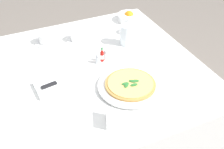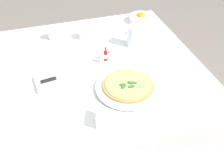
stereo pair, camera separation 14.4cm
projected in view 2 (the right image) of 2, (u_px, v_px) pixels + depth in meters
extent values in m
cube|color=white|center=(97.00, 69.00, 1.53)|extent=(1.08, 1.08, 0.02)
cube|color=white|center=(78.00, 42.00, 2.03)|extent=(1.08, 0.01, 0.28)
cube|color=white|center=(184.00, 73.00, 1.75)|extent=(0.01, 1.08, 0.28)
cylinder|color=brown|center=(20.00, 87.00, 1.99)|extent=(0.06, 0.06, 0.73)
cylinder|color=brown|center=(141.00, 64.00, 2.20)|extent=(0.06, 0.06, 0.73)
cylinder|color=white|center=(128.00, 89.00, 1.38)|extent=(0.19, 0.19, 0.01)
cylinder|color=white|center=(128.00, 87.00, 1.38)|extent=(0.31, 0.31, 0.01)
cylinder|color=#C68E47|center=(128.00, 86.00, 1.37)|extent=(0.24, 0.24, 0.01)
cylinder|color=#EAC66B|center=(128.00, 84.00, 1.37)|extent=(0.22, 0.22, 0.00)
ellipsoid|color=#2D7533|center=(131.00, 83.00, 1.37)|extent=(0.04, 0.04, 0.01)
ellipsoid|color=#2D7533|center=(124.00, 86.00, 1.35)|extent=(0.04, 0.04, 0.01)
ellipsoid|color=#2D7533|center=(131.00, 86.00, 1.35)|extent=(0.04, 0.02, 0.01)
ellipsoid|color=#2D7533|center=(134.00, 83.00, 1.37)|extent=(0.04, 0.03, 0.01)
ellipsoid|color=#2D7533|center=(123.00, 85.00, 1.36)|extent=(0.04, 0.02, 0.01)
cylinder|color=white|center=(141.00, 35.00, 1.78)|extent=(0.13, 0.13, 0.01)
cylinder|color=white|center=(142.00, 30.00, 1.76)|extent=(0.08, 0.08, 0.06)
torus|color=white|center=(141.00, 25.00, 1.80)|extent=(0.02, 0.04, 0.03)
cylinder|color=black|center=(142.00, 26.00, 1.75)|extent=(0.07, 0.07, 0.00)
cylinder|color=white|center=(55.00, 38.00, 1.75)|extent=(0.13, 0.13, 0.01)
cylinder|color=white|center=(54.00, 34.00, 1.73)|extent=(0.08, 0.08, 0.06)
torus|color=white|center=(55.00, 29.00, 1.77)|extent=(0.02, 0.04, 0.03)
cylinder|color=black|center=(54.00, 30.00, 1.71)|extent=(0.07, 0.07, 0.00)
cylinder|color=white|center=(85.00, 38.00, 1.75)|extent=(0.13, 0.13, 0.01)
cylinder|color=white|center=(85.00, 34.00, 1.73)|extent=(0.08, 0.08, 0.06)
torus|color=white|center=(91.00, 36.00, 1.70)|extent=(0.02, 0.03, 0.03)
cylinder|color=black|center=(85.00, 30.00, 1.72)|extent=(0.07, 0.07, 0.00)
cylinder|color=white|center=(133.00, 36.00, 1.66)|extent=(0.07, 0.07, 0.12)
cylinder|color=silver|center=(133.00, 41.00, 1.68)|extent=(0.06, 0.06, 0.06)
cube|color=white|center=(58.00, 80.00, 1.42)|extent=(0.23, 0.14, 0.02)
cube|color=silver|center=(68.00, 75.00, 1.43)|extent=(0.12, 0.04, 0.01)
cube|color=black|center=(49.00, 80.00, 1.40)|extent=(0.08, 0.03, 0.01)
cylinder|color=white|center=(141.00, 19.00, 1.91)|extent=(0.15, 0.15, 0.04)
sphere|color=orange|center=(141.00, 17.00, 1.90)|extent=(0.06, 0.06, 0.06)
sphere|color=orange|center=(141.00, 17.00, 1.90)|extent=(0.06, 0.06, 0.06)
sphere|color=orange|center=(141.00, 17.00, 1.90)|extent=(0.05, 0.05, 0.05)
cylinder|color=#B7140F|center=(106.00, 56.00, 1.56)|extent=(0.02, 0.02, 0.05)
cylinder|color=white|center=(106.00, 56.00, 1.56)|extent=(0.02, 0.02, 0.02)
cone|color=#B7140F|center=(106.00, 50.00, 1.54)|extent=(0.02, 0.02, 0.02)
cylinder|color=#1E722D|center=(106.00, 48.00, 1.53)|extent=(0.01, 0.01, 0.01)
cylinder|color=white|center=(110.00, 55.00, 1.58)|extent=(0.03, 0.03, 0.04)
cylinder|color=white|center=(110.00, 56.00, 1.58)|extent=(0.02, 0.02, 0.03)
sphere|color=silver|center=(110.00, 52.00, 1.56)|extent=(0.02, 0.02, 0.02)
cylinder|color=white|center=(101.00, 59.00, 1.55)|extent=(0.03, 0.03, 0.04)
cylinder|color=#38332D|center=(101.00, 60.00, 1.55)|extent=(0.02, 0.02, 0.03)
sphere|color=silver|center=(101.00, 55.00, 1.53)|extent=(0.02, 0.02, 0.02)
cube|color=white|center=(97.00, 116.00, 1.20)|extent=(0.03, 0.09, 0.06)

